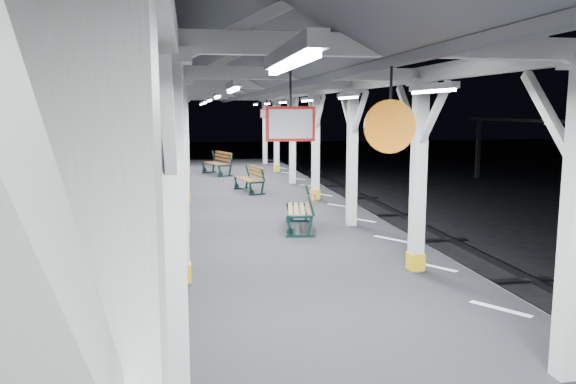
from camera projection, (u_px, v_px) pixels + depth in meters
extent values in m
cube|color=black|center=(332.00, 355.00, 7.62)|extent=(6.00, 50.00, 1.00)
cube|color=silver|center=(146.00, 332.00, 7.13)|extent=(1.00, 48.00, 0.01)
cube|color=silver|center=(500.00, 309.00, 7.96)|extent=(1.00, 48.00, 0.01)
cube|color=silver|center=(127.00, 130.00, 1.49)|extent=(0.10, 0.99, 0.99)
cube|color=silver|center=(174.00, 245.00, 5.02)|extent=(0.22, 0.22, 3.20)
cube|color=silver|center=(168.00, 56.00, 4.78)|extent=(0.40, 0.40, 0.12)
cube|color=silver|center=(172.00, 115.00, 5.39)|extent=(0.10, 0.99, 0.99)
cube|color=silver|center=(168.00, 117.00, 4.32)|extent=(0.10, 0.99, 0.99)
cube|color=silver|center=(181.00, 186.00, 8.92)|extent=(0.22, 0.22, 3.20)
cube|color=silver|center=(178.00, 80.00, 8.68)|extent=(0.40, 0.40, 0.12)
cube|color=gold|center=(183.00, 272.00, 9.13)|extent=(0.26, 0.26, 0.30)
cube|color=silver|center=(179.00, 113.00, 9.29)|extent=(0.10, 0.99, 0.99)
cube|color=silver|center=(178.00, 114.00, 8.22)|extent=(0.10, 0.99, 0.99)
cube|color=silver|center=(183.00, 163.00, 12.82)|extent=(0.22, 0.22, 3.20)
cube|color=silver|center=(181.00, 89.00, 12.58)|extent=(0.40, 0.40, 0.12)
cube|color=silver|center=(182.00, 112.00, 13.19)|extent=(0.10, 0.99, 0.99)
cube|color=silver|center=(182.00, 112.00, 12.12)|extent=(0.10, 0.99, 0.99)
cube|color=silver|center=(185.00, 151.00, 16.72)|extent=(0.22, 0.22, 3.20)
cube|color=silver|center=(183.00, 94.00, 16.48)|extent=(0.40, 0.40, 0.12)
cube|color=gold|center=(186.00, 198.00, 16.93)|extent=(0.26, 0.26, 0.30)
cube|color=silver|center=(184.00, 112.00, 17.09)|extent=(0.10, 0.99, 0.99)
cube|color=silver|center=(184.00, 112.00, 16.02)|extent=(0.10, 0.99, 0.99)
cube|color=silver|center=(186.00, 143.00, 20.62)|extent=(0.22, 0.22, 3.20)
cube|color=silver|center=(184.00, 97.00, 20.38)|extent=(0.40, 0.40, 0.12)
cube|color=silver|center=(185.00, 111.00, 20.99)|extent=(0.10, 0.99, 0.99)
cube|color=silver|center=(185.00, 111.00, 19.91)|extent=(0.10, 0.99, 0.99)
cube|color=silver|center=(186.00, 138.00, 24.52)|extent=(0.22, 0.22, 3.20)
cube|color=silver|center=(185.00, 99.00, 24.28)|extent=(0.40, 0.40, 0.12)
cube|color=gold|center=(187.00, 170.00, 24.72)|extent=(0.26, 0.26, 0.30)
cube|color=silver|center=(186.00, 111.00, 24.89)|extent=(0.10, 0.99, 0.99)
cube|color=silver|center=(185.00, 111.00, 23.81)|extent=(0.10, 0.99, 0.99)
cube|color=silver|center=(187.00, 134.00, 28.42)|extent=(0.22, 0.22, 3.20)
cube|color=silver|center=(186.00, 101.00, 28.17)|extent=(0.40, 0.40, 0.12)
cube|color=silver|center=(186.00, 111.00, 28.78)|extent=(0.10, 0.99, 0.99)
cube|color=silver|center=(186.00, 111.00, 27.71)|extent=(0.10, 0.99, 0.99)
cube|color=silver|center=(575.00, 229.00, 5.70)|extent=(0.22, 0.22, 3.20)
cube|color=silver|center=(548.00, 115.00, 6.07)|extent=(0.10, 0.99, 0.99)
cube|color=silver|center=(418.00, 181.00, 9.60)|extent=(0.22, 0.22, 3.20)
cube|color=silver|center=(422.00, 82.00, 9.36)|extent=(0.40, 0.40, 0.12)
cube|color=gold|center=(415.00, 261.00, 9.81)|extent=(0.26, 0.26, 0.30)
cube|color=silver|center=(408.00, 113.00, 9.97)|extent=(0.10, 0.99, 0.99)
cube|color=silver|center=(434.00, 113.00, 8.90)|extent=(0.10, 0.99, 0.99)
cube|color=silver|center=(352.00, 160.00, 13.50)|extent=(0.22, 0.22, 3.20)
cube|color=silver|center=(353.00, 90.00, 13.26)|extent=(0.40, 0.40, 0.12)
cube|color=silver|center=(347.00, 112.00, 13.87)|extent=(0.10, 0.99, 0.99)
cube|color=silver|center=(360.00, 112.00, 12.80)|extent=(0.10, 0.99, 0.99)
cube|color=silver|center=(316.00, 149.00, 17.40)|extent=(0.22, 0.22, 3.20)
cube|color=silver|center=(316.00, 95.00, 17.16)|extent=(0.40, 0.40, 0.12)
cube|color=gold|center=(315.00, 194.00, 17.61)|extent=(0.26, 0.26, 0.30)
cube|color=silver|center=(312.00, 111.00, 17.77)|extent=(0.10, 0.99, 0.99)
cube|color=silver|center=(320.00, 112.00, 16.70)|extent=(0.10, 0.99, 0.99)
cube|color=silver|center=(293.00, 142.00, 21.30)|extent=(0.22, 0.22, 3.20)
cube|color=silver|center=(293.00, 97.00, 21.06)|extent=(0.40, 0.40, 0.12)
cube|color=silver|center=(290.00, 111.00, 21.67)|extent=(0.10, 0.99, 0.99)
cube|color=silver|center=(295.00, 111.00, 20.59)|extent=(0.10, 0.99, 0.99)
cube|color=silver|center=(277.00, 137.00, 25.20)|extent=(0.22, 0.22, 3.20)
cube|color=silver|center=(276.00, 99.00, 24.95)|extent=(0.40, 0.40, 0.12)
cube|color=gold|center=(277.00, 168.00, 25.40)|extent=(0.26, 0.26, 0.30)
cube|color=silver|center=(275.00, 111.00, 25.57)|extent=(0.10, 0.99, 0.99)
cube|color=silver|center=(278.00, 111.00, 24.49)|extent=(0.10, 0.99, 0.99)
cube|color=silver|center=(265.00, 133.00, 29.09)|extent=(0.22, 0.22, 3.20)
cube|color=silver|center=(265.00, 101.00, 28.85)|extent=(0.40, 0.40, 0.12)
cube|color=silver|center=(263.00, 111.00, 29.46)|extent=(0.10, 0.99, 0.99)
cube|color=silver|center=(266.00, 111.00, 28.39)|extent=(0.10, 0.99, 0.99)
cube|color=silver|center=(174.00, 61.00, 6.71)|extent=(0.18, 48.00, 0.24)
cube|color=silver|center=(483.00, 66.00, 7.39)|extent=(0.18, 48.00, 0.24)
cube|color=silver|center=(392.00, 46.00, 5.10)|extent=(4.20, 0.14, 0.20)
cube|color=silver|center=(304.00, 74.00, 9.00)|extent=(4.20, 0.14, 0.20)
cube|color=silver|center=(270.00, 84.00, 12.90)|extent=(4.20, 0.14, 0.20)
cube|color=silver|center=(251.00, 90.00, 16.80)|extent=(4.20, 0.14, 0.20)
cube|color=silver|center=(239.00, 94.00, 20.70)|extent=(4.20, 0.14, 0.20)
cube|color=silver|center=(231.00, 96.00, 24.60)|extent=(4.20, 0.14, 0.20)
cube|color=silver|center=(226.00, 98.00, 28.50)|extent=(4.20, 0.14, 0.20)
cube|color=#484A4F|center=(232.00, 16.00, 6.75)|extent=(2.80, 49.00, 1.45)
cube|color=#484A4F|center=(435.00, 22.00, 7.20)|extent=(2.80, 49.00, 1.45)
cube|color=silver|center=(290.00, 54.00, 2.97)|extent=(0.10, 1.35, 0.08)
cube|color=white|center=(290.00, 63.00, 2.98)|extent=(0.05, 1.25, 0.05)
cube|color=silver|center=(233.00, 85.00, 6.87)|extent=(0.10, 1.35, 0.08)
cube|color=white|center=(233.00, 90.00, 6.88)|extent=(0.05, 1.25, 0.05)
cube|color=silver|center=(217.00, 94.00, 10.77)|extent=(0.10, 1.35, 0.08)
cube|color=white|center=(217.00, 97.00, 10.78)|extent=(0.05, 1.25, 0.05)
cube|color=silver|center=(210.00, 98.00, 14.67)|extent=(0.10, 1.35, 0.08)
cube|color=white|center=(210.00, 100.00, 14.68)|extent=(0.05, 1.25, 0.05)
cube|color=silver|center=(205.00, 101.00, 18.57)|extent=(0.10, 1.35, 0.08)
cube|color=white|center=(206.00, 102.00, 18.58)|extent=(0.05, 1.25, 0.05)
cube|color=silver|center=(203.00, 102.00, 22.47)|extent=(0.10, 1.35, 0.08)
cube|color=white|center=(203.00, 104.00, 22.48)|extent=(0.05, 1.25, 0.05)
cube|color=silver|center=(201.00, 103.00, 26.37)|extent=(0.10, 1.35, 0.08)
cube|color=white|center=(201.00, 104.00, 26.37)|extent=(0.05, 1.25, 0.05)
cube|color=silver|center=(432.00, 87.00, 7.31)|extent=(0.10, 1.35, 0.08)
cube|color=white|center=(432.00, 91.00, 7.32)|extent=(0.05, 1.25, 0.05)
cube|color=silver|center=(348.00, 95.00, 11.21)|extent=(0.10, 1.35, 0.08)
cube|color=white|center=(348.00, 97.00, 11.22)|extent=(0.05, 1.25, 0.05)
cube|color=silver|center=(307.00, 99.00, 15.11)|extent=(0.10, 1.35, 0.08)
cube|color=white|center=(307.00, 101.00, 15.12)|extent=(0.05, 1.25, 0.05)
cube|color=silver|center=(283.00, 101.00, 19.01)|extent=(0.10, 1.35, 0.08)
cube|color=white|center=(283.00, 102.00, 19.02)|extent=(0.05, 1.25, 0.05)
cube|color=silver|center=(267.00, 102.00, 22.91)|extent=(0.10, 1.35, 0.08)
cube|color=white|center=(267.00, 104.00, 22.92)|extent=(0.05, 1.25, 0.05)
cube|color=silver|center=(256.00, 104.00, 26.81)|extent=(0.10, 1.35, 0.08)
cube|color=white|center=(256.00, 105.00, 26.82)|extent=(0.05, 1.25, 0.05)
cylinder|color=black|center=(391.00, 83.00, 5.15)|extent=(0.02, 0.02, 0.30)
cylinder|color=orange|center=(390.00, 127.00, 5.21)|extent=(0.50, 0.04, 0.50)
cylinder|color=black|center=(290.00, 88.00, 5.56)|extent=(0.02, 0.02, 0.36)
cube|color=red|center=(290.00, 124.00, 5.61)|extent=(0.50, 0.03, 0.35)
cube|color=white|center=(290.00, 124.00, 5.61)|extent=(0.44, 0.04, 0.29)
cylinder|color=black|center=(267.00, 104.00, 21.87)|extent=(0.02, 0.02, 0.36)
cube|color=red|center=(267.00, 113.00, 21.93)|extent=(0.50, 0.03, 0.35)
cube|color=white|center=(267.00, 113.00, 21.93)|extent=(0.44, 0.05, 0.29)
cube|color=black|center=(478.00, 149.00, 31.27)|extent=(0.20, 0.20, 3.30)
sphere|color=silver|center=(547.00, 123.00, 25.20)|extent=(0.20, 0.20, 0.20)
sphere|color=silver|center=(480.00, 120.00, 31.04)|extent=(0.20, 0.20, 0.20)
cube|color=black|center=(300.00, 236.00, 12.42)|extent=(0.65, 0.17, 0.06)
cube|color=black|center=(290.00, 227.00, 12.39)|extent=(0.17, 0.08, 0.50)
cube|color=black|center=(310.00, 227.00, 12.39)|extent=(0.16, 0.08, 0.50)
cube|color=black|center=(311.00, 206.00, 12.32)|extent=(0.18, 0.08, 0.47)
cube|color=black|center=(299.00, 221.00, 14.12)|extent=(0.65, 0.17, 0.06)
cube|color=black|center=(289.00, 212.00, 14.09)|extent=(0.17, 0.08, 0.50)
cube|color=black|center=(307.00, 212.00, 14.09)|extent=(0.16, 0.08, 0.50)
cube|color=black|center=(308.00, 194.00, 14.02)|extent=(0.18, 0.08, 0.47)
cube|color=brown|center=(290.00, 209.00, 13.20)|extent=(0.37, 1.63, 0.04)
cube|color=brown|center=(296.00, 209.00, 13.20)|extent=(0.37, 1.63, 0.04)
cube|color=brown|center=(302.00, 209.00, 13.20)|extent=(0.37, 1.63, 0.04)
cube|color=brown|center=(308.00, 209.00, 13.20)|extent=(0.37, 1.63, 0.04)
cube|color=brown|center=(311.00, 203.00, 13.18)|extent=(0.33, 1.62, 0.10)
cube|color=brown|center=(312.00, 197.00, 13.16)|extent=(0.33, 1.62, 0.10)
cube|color=brown|center=(313.00, 191.00, 13.14)|extent=(0.33, 1.62, 0.10)
cube|color=black|center=(257.00, 194.00, 18.57)|extent=(0.58, 0.19, 0.06)
cube|color=black|center=(251.00, 189.00, 18.46)|extent=(0.16, 0.08, 0.45)
cube|color=black|center=(262.00, 188.00, 18.62)|extent=(0.14, 0.08, 0.45)
cube|color=black|center=(263.00, 175.00, 18.56)|extent=(0.17, 0.08, 0.43)
cube|color=black|center=(242.00, 188.00, 19.99)|extent=(0.58, 0.19, 0.06)
cube|color=black|center=(236.00, 183.00, 19.87)|extent=(0.16, 0.08, 0.45)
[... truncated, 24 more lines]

